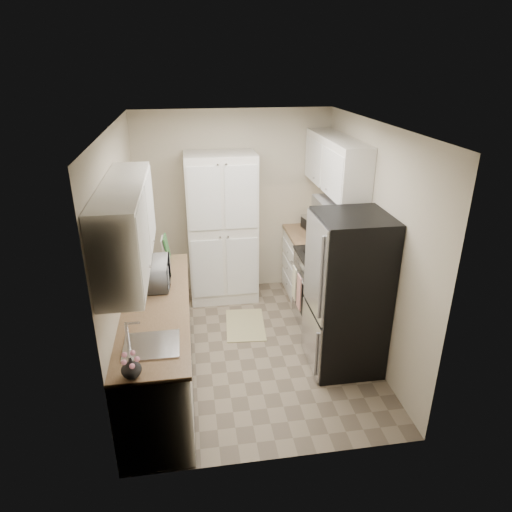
{
  "coord_description": "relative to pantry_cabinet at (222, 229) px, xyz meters",
  "views": [
    {
      "loc": [
        -0.62,
        -4.36,
        3.08
      ],
      "look_at": [
        0.07,
        0.15,
        1.09
      ],
      "focal_mm": 32.0,
      "sensor_mm": 36.0,
      "label": 1
    }
  ],
  "objects": [
    {
      "name": "ground",
      "position": [
        0.2,
        -1.32,
        -1.0
      ],
      "size": [
        3.2,
        3.2,
        0.0
      ],
      "primitive_type": "plane",
      "color": "#7A6B56",
      "rests_on": "ground"
    },
    {
      "name": "room_shell",
      "position": [
        0.18,
        -1.32,
        0.63
      ],
      "size": [
        2.64,
        3.24,
        2.52
      ],
      "color": "beige",
      "rests_on": "ground"
    },
    {
      "name": "pantry_cabinet",
      "position": [
        0.0,
        0.0,
        0.0
      ],
      "size": [
        0.9,
        0.55,
        2.0
      ],
      "primitive_type": "cube",
      "color": "silver",
      "rests_on": "ground"
    },
    {
      "name": "base_cabinet_left",
      "position": [
        -0.79,
        -1.75,
        -0.56
      ],
      "size": [
        0.6,
        2.3,
        0.88
      ],
      "primitive_type": "cube",
      "color": "silver",
      "rests_on": "ground"
    },
    {
      "name": "countertop_left",
      "position": [
        -0.79,
        -1.75,
        -0.1
      ],
      "size": [
        0.63,
        2.33,
        0.04
      ],
      "primitive_type": "cube",
      "color": "#846647",
      "rests_on": "base_cabinet_left"
    },
    {
      "name": "base_cabinet_right",
      "position": [
        1.19,
        -0.12,
        -0.56
      ],
      "size": [
        0.6,
        0.8,
        0.88
      ],
      "primitive_type": "cube",
      "color": "silver",
      "rests_on": "ground"
    },
    {
      "name": "countertop_right",
      "position": [
        1.19,
        -0.12,
        -0.1
      ],
      "size": [
        0.63,
        0.83,
        0.04
      ],
      "primitive_type": "cube",
      "color": "#846647",
      "rests_on": "base_cabinet_right"
    },
    {
      "name": "electric_range",
      "position": [
        1.17,
        -0.93,
        -0.52
      ],
      "size": [
        0.71,
        0.78,
        1.13
      ],
      "color": "#B7B7BC",
      "rests_on": "ground"
    },
    {
      "name": "refrigerator",
      "position": [
        1.14,
        -1.73,
        -0.15
      ],
      "size": [
        0.7,
        0.72,
        1.7
      ],
      "primitive_type": "cube",
      "color": "#B7B7BC",
      "rests_on": "ground"
    },
    {
      "name": "microwave",
      "position": [
        -0.82,
        -1.36,
        0.05
      ],
      "size": [
        0.33,
        0.48,
        0.26
      ],
      "primitive_type": "imported",
      "rotation": [
        0.0,
        0.0,
        1.56
      ],
      "color": "silver",
      "rests_on": "countertop_left"
    },
    {
      "name": "wine_bottle",
      "position": [
        -0.9,
        -0.91,
        0.06
      ],
      "size": [
        0.07,
        0.07,
        0.27
      ],
      "primitive_type": "cylinder",
      "color": "black",
      "rests_on": "countertop_left"
    },
    {
      "name": "flower_vase",
      "position": [
        -0.91,
        -2.83,
        -0.0
      ],
      "size": [
        0.17,
        0.17,
        0.16
      ],
      "primitive_type": "imported",
      "rotation": [
        0.0,
        0.0,
        -0.11
      ],
      "color": "silver",
      "rests_on": "countertop_left"
    },
    {
      "name": "cutting_board",
      "position": [
        -0.7,
        -0.69,
        0.06
      ],
      "size": [
        0.03,
        0.23,
        0.28
      ],
      "primitive_type": "cube",
      "rotation": [
        0.0,
        0.0,
        -0.04
      ],
      "color": "#377D3B",
      "rests_on": "countertop_left"
    },
    {
      "name": "toaster_oven",
      "position": [
        1.25,
        -0.04,
        0.02
      ],
      "size": [
        0.33,
        0.38,
        0.19
      ],
      "primitive_type": "cube",
      "rotation": [
        0.0,
        0.0,
        0.19
      ],
      "color": "#B6B7BB",
      "rests_on": "countertop_right"
    },
    {
      "name": "fruit_basket",
      "position": [
        1.28,
        -0.03,
        0.17
      ],
      "size": [
        0.28,
        0.28,
        0.1
      ],
      "primitive_type": null,
      "rotation": [
        0.0,
        0.0,
        -0.17
      ],
      "color": "#FFAB14",
      "rests_on": "toaster_oven"
    },
    {
      "name": "kitchen_mat",
      "position": [
        0.19,
        -0.81,
        -0.99
      ],
      "size": [
        0.53,
        0.79,
        0.01
      ],
      "primitive_type": "cube",
      "rotation": [
        0.0,
        0.0,
        -0.08
      ],
      "color": "tan",
      "rests_on": "ground"
    }
  ]
}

